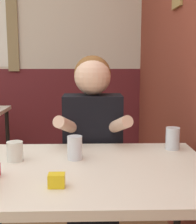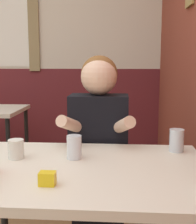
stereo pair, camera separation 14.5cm
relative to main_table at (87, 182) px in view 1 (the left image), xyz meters
name	(u,v)px [view 1 (the left image)]	position (x,y,z in m)	size (l,w,h in m)	color
brick_wall_right	(175,38)	(0.62, 0.98, 0.68)	(0.08, 4.62, 2.70)	brown
back_wall	(26,46)	(-0.69, 2.32, 0.68)	(5.54, 0.09, 2.70)	beige
main_table	(87,182)	(0.00, 0.00, 0.00)	(1.09, 0.78, 0.74)	beige
person_seated	(93,153)	(0.03, 0.51, -0.02)	(0.42, 0.41, 1.22)	black
glass_near_pitcher	(75,148)	(-0.06, 0.12, 0.12)	(0.07, 0.07, 0.11)	silver
glass_center	(15,151)	(-0.33, 0.10, 0.11)	(0.07, 0.07, 0.09)	silver
glass_by_brick	(173,138)	(0.44, 0.27, 0.12)	(0.07, 0.07, 0.11)	silver
condiment_mustard	(57,180)	(-0.11, -0.20, 0.09)	(0.06, 0.04, 0.05)	yellow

